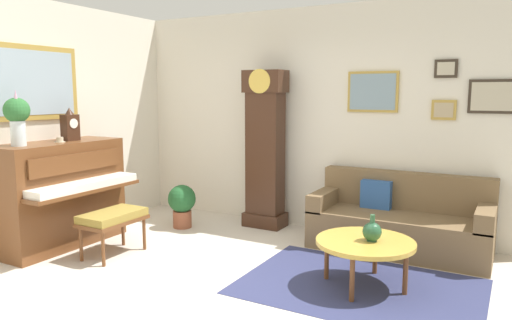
% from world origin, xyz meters
% --- Properties ---
extents(ground_plane, '(6.40, 6.00, 0.10)m').
position_xyz_m(ground_plane, '(0.00, 0.00, -0.05)').
color(ground_plane, beige).
extents(wall_left, '(0.13, 4.90, 2.80)m').
position_xyz_m(wall_left, '(-2.60, 0.01, 1.41)').
color(wall_left, silver).
rests_on(wall_left, ground_plane).
extents(wall_back, '(5.30, 0.13, 2.80)m').
position_xyz_m(wall_back, '(0.02, 2.40, 1.40)').
color(wall_back, silver).
rests_on(wall_back, ground_plane).
extents(area_rug, '(2.10, 1.50, 0.01)m').
position_xyz_m(area_rug, '(1.13, 0.74, 0.00)').
color(area_rug, navy).
rests_on(area_rug, ground_plane).
extents(piano, '(0.87, 1.44, 1.19)m').
position_xyz_m(piano, '(-2.23, 0.27, 0.60)').
color(piano, brown).
rests_on(piano, ground_plane).
extents(piano_bench, '(0.42, 0.70, 0.48)m').
position_xyz_m(piano_bench, '(-1.45, 0.29, 0.41)').
color(piano_bench, brown).
rests_on(piano_bench, ground_plane).
extents(grandfather_clock, '(0.52, 0.34, 2.03)m').
position_xyz_m(grandfather_clock, '(-0.55, 2.08, 0.96)').
color(grandfather_clock, '#3D2316').
rests_on(grandfather_clock, ground_plane).
extents(couch, '(1.90, 0.80, 0.84)m').
position_xyz_m(couch, '(1.20, 1.97, 0.31)').
color(couch, brown).
rests_on(couch, ground_plane).
extents(coffee_table, '(0.88, 0.88, 0.43)m').
position_xyz_m(coffee_table, '(1.16, 0.76, 0.40)').
color(coffee_table, gold).
rests_on(coffee_table, ground_plane).
extents(mantel_clock, '(0.13, 0.18, 0.38)m').
position_xyz_m(mantel_clock, '(-2.23, 0.45, 1.36)').
color(mantel_clock, '#3D2316').
rests_on(mantel_clock, piano).
extents(flower_vase, '(0.26, 0.26, 0.58)m').
position_xyz_m(flower_vase, '(-2.23, -0.21, 1.51)').
color(flower_vase, silver).
rests_on(flower_vase, piano).
extents(teacup, '(0.12, 0.12, 0.06)m').
position_xyz_m(teacup, '(-2.17, 0.25, 1.21)').
color(teacup, beige).
rests_on(teacup, piano).
extents(green_jug, '(0.17, 0.17, 0.24)m').
position_xyz_m(green_jug, '(1.22, 0.77, 0.52)').
color(green_jug, '#234C33').
rests_on(green_jug, coffee_table).
extents(potted_plant, '(0.36, 0.36, 0.56)m').
position_xyz_m(potted_plant, '(-1.47, 1.50, 0.32)').
color(potted_plant, '#935138').
rests_on(potted_plant, ground_plane).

